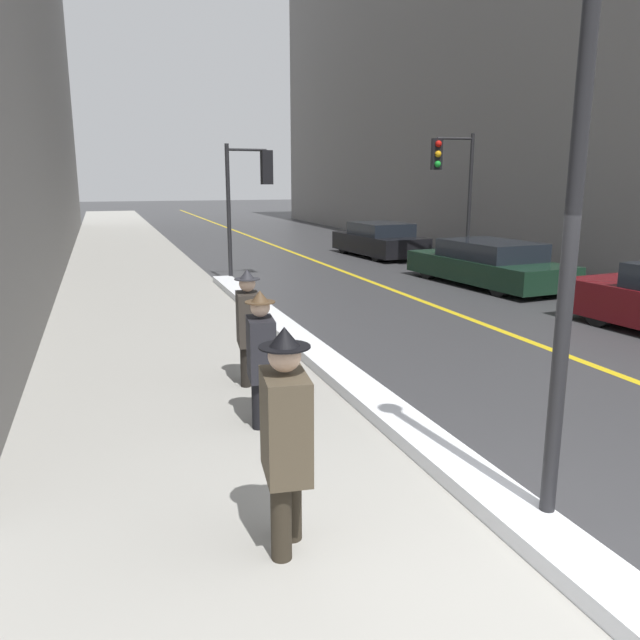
# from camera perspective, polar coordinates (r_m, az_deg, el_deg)

# --- Properties ---
(ground_plane) EXTENTS (160.00, 160.00, 0.00)m
(ground_plane) POSITION_cam_1_polar(r_m,az_deg,el_deg) (5.03, 21.19, -21.32)
(ground_plane) COLOR #38383A
(sidewalk_slab) EXTENTS (4.00, 80.00, 0.01)m
(sidewalk_slab) POSITION_cam_1_polar(r_m,az_deg,el_deg) (18.31, -16.31, 3.64)
(sidewalk_slab) COLOR #9E9B93
(sidewalk_slab) RESTS_ON ground
(road_centre_stripe) EXTENTS (0.16, 80.00, 0.00)m
(road_centre_stripe) POSITION_cam_1_polar(r_m,az_deg,el_deg) (19.54, 1.57, 4.69)
(road_centre_stripe) COLOR gold
(road_centre_stripe) RESTS_ON ground
(snow_bank_curb) EXTENTS (0.50, 14.99, 0.16)m
(snow_bank_curb) POSITION_cam_1_polar(r_m,az_deg,el_deg) (10.17, -1.24, -2.45)
(snow_bank_curb) COLOR white
(snow_bank_curb) RESTS_ON ground
(building_facade_right) EXTENTS (6.00, 36.00, 16.70)m
(building_facade_right) POSITION_cam_1_polar(r_m,az_deg,el_deg) (30.21, 14.01, 23.11)
(building_facade_right) COLOR slate
(building_facade_right) RESTS_ON ground
(lamp_post) EXTENTS (0.28, 0.28, 4.67)m
(lamp_post) POSITION_cam_1_polar(r_m,az_deg,el_deg) (4.89, 22.43, 12.57)
(lamp_post) COLOR black
(lamp_post) RESTS_ON ground
(traffic_light_near) EXTENTS (1.31, 0.37, 3.65)m
(traffic_light_near) POSITION_cam_1_polar(r_m,az_deg,el_deg) (17.28, -6.21, 12.33)
(traffic_light_near) COLOR black
(traffic_light_near) RESTS_ON ground
(traffic_light_far) EXTENTS (1.30, 0.36, 4.07)m
(traffic_light_far) POSITION_cam_1_polar(r_m,az_deg,el_deg) (19.48, 11.83, 13.07)
(traffic_light_far) COLOR black
(traffic_light_far) RESTS_ON ground
(pedestrian_with_shoulder_bag) EXTENTS (0.38, 0.76, 1.74)m
(pedestrian_with_shoulder_bag) POSITION_cam_1_polar(r_m,az_deg,el_deg) (4.63, -3.19, -10.20)
(pedestrian_with_shoulder_bag) COLOR #2A241B
(pedestrian_with_shoulder_bag) RESTS_ON ground
(pedestrian_in_fedora) EXTENTS (0.34, 0.51, 1.57)m
(pedestrian_in_fedora) POSITION_cam_1_polar(r_m,az_deg,el_deg) (6.98, -5.41, -3.03)
(pedestrian_in_fedora) COLOR black
(pedestrian_in_fedora) RESTS_ON ground
(pedestrian_nearside) EXTENTS (0.34, 0.52, 1.59)m
(pedestrian_nearside) POSITION_cam_1_polar(r_m,az_deg,el_deg) (8.42, -6.58, -0.23)
(pedestrian_nearside) COLOR black
(pedestrian_nearside) RESTS_ON ground
(parked_car_dark_green) EXTENTS (2.31, 5.00, 1.17)m
(parked_car_dark_green) POSITION_cam_1_polar(r_m,az_deg,el_deg) (17.07, 15.07, 4.96)
(parked_car_dark_green) COLOR black
(parked_car_dark_green) RESTS_ON ground
(parked_car_black) EXTENTS (2.12, 4.32, 1.21)m
(parked_car_black) POSITION_cam_1_polar(r_m,az_deg,el_deg) (22.84, 5.44, 7.25)
(parked_car_black) COLOR black
(parked_car_black) RESTS_ON ground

